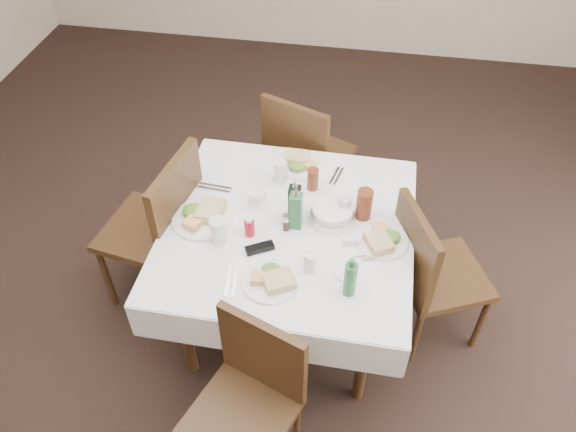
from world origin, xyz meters
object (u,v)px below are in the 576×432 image
(water_s, at_px, (310,262))
(oil_cruet_green, at_px, (296,209))
(dining_table, at_px, (288,236))
(water_e, at_px, (344,207))
(chair_north, at_px, (303,152))
(chair_south, at_px, (251,392))
(chair_west, at_px, (163,223))
(ketchup_bottle, at_px, (249,227))
(bread_basket, at_px, (332,214))
(water_n, at_px, (280,172))
(water_w, at_px, (218,231))
(coffee_mug, at_px, (256,199))
(oil_cruet_dark, at_px, (295,201))
(chair_east, at_px, (428,269))

(water_s, distance_m, oil_cruet_green, 0.31)
(dining_table, height_order, water_e, water_e)
(chair_north, height_order, chair_south, chair_north)
(chair_south, height_order, chair_west, chair_west)
(ketchup_bottle, bearing_deg, water_e, 25.84)
(ketchup_bottle, bearing_deg, bread_basket, 24.33)
(dining_table, bearing_deg, water_n, 107.19)
(chair_west, distance_m, water_e, 1.01)
(chair_north, height_order, water_w, chair_north)
(dining_table, height_order, bread_basket, bread_basket)
(chair_south, bearing_deg, water_e, 72.14)
(dining_table, height_order, coffee_mug, coffee_mug)
(chair_north, relative_size, water_n, 7.29)
(chair_west, xyz_separation_m, water_s, (0.87, -0.34, 0.23))
(chair_west, relative_size, oil_cruet_dark, 4.23)
(water_n, bearing_deg, chair_west, -156.20)
(water_s, height_order, coffee_mug, water_s)
(chair_west, bearing_deg, oil_cruet_dark, 1.16)
(water_w, bearing_deg, chair_east, 10.57)
(chair_west, height_order, oil_cruet_dark, chair_west)
(chair_south, xyz_separation_m, coffee_mug, (-0.17, 0.92, 0.29))
(ketchup_bottle, height_order, coffee_mug, ketchup_bottle)
(water_w, height_order, oil_cruet_dark, oil_cruet_dark)
(oil_cruet_dark, distance_m, oil_cruet_green, 0.07)
(oil_cruet_green, distance_m, coffee_mug, 0.27)
(water_s, distance_m, bread_basket, 0.37)
(water_n, bearing_deg, ketchup_bottle, -100.40)
(chair_east, height_order, oil_cruet_dark, oil_cruet_dark)
(oil_cruet_green, height_order, ketchup_bottle, oil_cruet_green)
(chair_north, height_order, coffee_mug, chair_north)
(chair_south, distance_m, chair_west, 1.10)
(chair_east, relative_size, oil_cruet_green, 3.57)
(water_s, height_order, oil_cruet_dark, oil_cruet_dark)
(dining_table, xyz_separation_m, chair_west, (-0.72, 0.06, -0.08))
(water_s, xyz_separation_m, oil_cruet_dark, (-0.13, 0.35, 0.05))
(chair_south, distance_m, water_e, 1.02)
(chair_west, distance_m, oil_cruet_green, 0.81)
(chair_north, xyz_separation_m, coffee_mug, (-0.14, -0.74, 0.24))
(water_s, xyz_separation_m, water_w, (-0.47, 0.11, 0.02))
(oil_cruet_green, bearing_deg, chair_north, 95.87)
(dining_table, bearing_deg, oil_cruet_dark, 75.24)
(dining_table, height_order, oil_cruet_dark, oil_cruet_dark)
(chair_east, bearing_deg, oil_cruet_green, -178.25)
(oil_cruet_green, relative_size, coffee_mug, 2.30)
(chair_west, bearing_deg, water_e, 3.69)
(water_n, bearing_deg, chair_east, -19.81)
(bread_basket, bearing_deg, water_w, -154.47)
(water_s, distance_m, water_e, 0.42)
(chair_south, height_order, coffee_mug, chair_south)
(water_e, bearing_deg, oil_cruet_green, -153.31)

